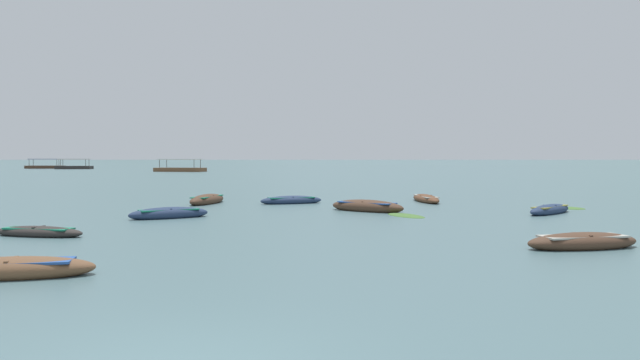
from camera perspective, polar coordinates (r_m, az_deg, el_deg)
name	(u,v)px	position (r m, az deg, el deg)	size (l,w,h in m)	color
ground_plane	(338,159)	(1506.55, 1.76, 2.03)	(6000.00, 6000.00, 0.00)	slate
mountain_1	(12,118)	(2606.03, -27.87, 5.41)	(1013.01, 1013.01, 325.27)	#4C5B56
mountain_2	(215,84)	(2398.05, -10.24, 9.18)	(1985.64, 1985.64, 596.50)	#4C5B56
mountain_3	(398,90)	(2067.04, 7.59, 8.75)	(1990.48, 1990.48, 482.77)	slate
mountain_4	(616,82)	(2589.09, 26.96, 8.52)	(2329.02, 2329.02, 602.26)	slate
rowboat_0	(169,214)	(25.06, -14.53, -3.21)	(3.36, 2.64, 0.57)	navy
rowboat_2	(367,207)	(27.50, 4.61, -2.61)	(3.87, 3.21, 0.67)	#4C3323
rowboat_4	(426,199)	(33.89, 10.30, -1.82)	(1.49, 4.28, 0.53)	brown
rowboat_5	(583,242)	(17.74, 24.26, -5.54)	(3.51, 1.91, 0.55)	#4C3323
rowboat_6	(39,232)	(20.71, -25.77, -4.60)	(3.23, 1.40, 0.40)	#2D2826
rowboat_7	(11,269)	(13.89, -27.90, -7.70)	(3.50, 1.72, 0.53)	brown
rowboat_8	(291,200)	(32.06, -2.82, -2.01)	(3.63, 2.33, 0.54)	navy
rowboat_9	(550,210)	(28.20, 21.53, -2.73)	(3.09, 3.30, 0.52)	navy
rowboat_10	(207,200)	(32.59, -10.96, -1.92)	(1.79, 3.98, 0.65)	#4C3323
ferry_0	(74,167)	(146.95, -22.88, 1.17)	(8.12, 3.46, 2.54)	#2D2826
ferry_1	(45,167)	(156.81, -25.26, 1.18)	(8.88, 3.18, 2.54)	#4C3323
ferry_2	(180,169)	(112.02, -13.50, 1.03)	(9.78, 5.43, 2.54)	brown
weed_patch_1	(569,208)	(31.41, 23.18, -2.57)	(1.59, 1.27, 0.14)	#477033
weed_patch_3	(406,216)	(25.45, 8.39, -3.48)	(2.46, 1.09, 0.14)	#477033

